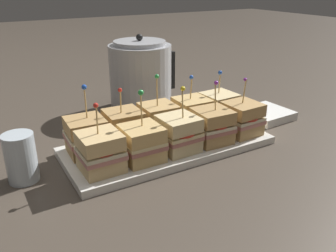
{
  "coord_description": "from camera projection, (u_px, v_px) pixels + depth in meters",
  "views": [
    {
      "loc": [
        -0.39,
        -0.67,
        0.38
      ],
      "look_at": [
        0.0,
        0.0,
        0.06
      ],
      "focal_mm": 38.0,
      "sensor_mm": 36.0,
      "label": 1
    }
  ],
  "objects": [
    {
      "name": "sandwich_front_left",
      "position": [
        142.0,
        143.0,
        0.76
      ],
      "size": [
        0.09,
        0.09,
        0.16
      ],
      "color": "tan",
      "rests_on": "serving_platter"
    },
    {
      "name": "sandwich_back_far_left",
      "position": [
        86.0,
        136.0,
        0.79
      ],
      "size": [
        0.09,
        0.09,
        0.16
      ],
      "color": "tan",
      "rests_on": "serving_platter"
    },
    {
      "name": "sandwich_back_far_right",
      "position": [
        219.0,
        108.0,
        0.96
      ],
      "size": [
        0.09,
        0.09,
        0.14
      ],
      "color": "beige",
      "rests_on": "serving_platter"
    },
    {
      "name": "sandwich_front_far_left",
      "position": [
        100.0,
        152.0,
        0.72
      ],
      "size": [
        0.09,
        0.09,
        0.15
      ],
      "color": "#DBB77A",
      "rests_on": "serving_platter"
    },
    {
      "name": "sandwich_back_right",
      "position": [
        192.0,
        114.0,
        0.92
      ],
      "size": [
        0.09,
        0.09,
        0.14
      ],
      "color": "tan",
      "rests_on": "serving_platter"
    },
    {
      "name": "drinking_glass",
      "position": [
        21.0,
        158.0,
        0.71
      ],
      "size": [
        0.06,
        0.06,
        0.1
      ],
      "color": "silver",
      "rests_on": "ground_plane"
    },
    {
      "name": "sandwich_back_center",
      "position": [
        159.0,
        120.0,
        0.87
      ],
      "size": [
        0.09,
        0.09,
        0.16
      ],
      "color": "tan",
      "rests_on": "serving_platter"
    },
    {
      "name": "serving_platter",
      "position": [
        168.0,
        146.0,
        0.86
      ],
      "size": [
        0.49,
        0.21,
        0.02
      ],
      "color": "white",
      "rests_on": "ground_plane"
    },
    {
      "name": "sandwich_back_left",
      "position": [
        124.0,
        127.0,
        0.83
      ],
      "size": [
        0.09,
        0.09,
        0.14
      ],
      "color": "tan",
      "rests_on": "serving_platter"
    },
    {
      "name": "ground_plane",
      "position": [
        168.0,
        149.0,
        0.86
      ],
      "size": [
        6.0,
        6.0,
        0.0
      ],
      "primitive_type": "plane",
      "color": "#4C4238"
    },
    {
      "name": "sandwich_front_center",
      "position": [
        178.0,
        134.0,
        0.8
      ],
      "size": [
        0.09,
        0.09,
        0.15
      ],
      "color": "beige",
      "rests_on": "serving_platter"
    },
    {
      "name": "napkin_stack",
      "position": [
        266.0,
        114.0,
        1.04
      ],
      "size": [
        0.13,
        0.13,
        0.02
      ],
      "color": "white",
      "rests_on": "ground_plane"
    },
    {
      "name": "sandwich_front_right",
      "position": [
        212.0,
        126.0,
        0.84
      ],
      "size": [
        0.09,
        0.09,
        0.15
      ],
      "color": "tan",
      "rests_on": "serving_platter"
    },
    {
      "name": "sandwich_front_far_right",
      "position": [
        242.0,
        119.0,
        0.88
      ],
      "size": [
        0.09,
        0.09,
        0.14
      ],
      "color": "tan",
      "rests_on": "serving_platter"
    },
    {
      "name": "kettle_steel",
      "position": [
        141.0,
        76.0,
        1.09
      ],
      "size": [
        0.21,
        0.19,
        0.23
      ],
      "color": "#B7BABF",
      "rests_on": "ground_plane"
    }
  ]
}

